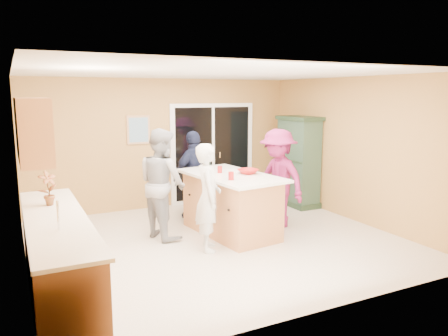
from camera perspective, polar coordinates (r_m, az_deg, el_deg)
name	(u,v)px	position (r m, az deg, el deg)	size (l,w,h in m)	color
floor	(218,242)	(6.96, -0.75, -9.59)	(5.50, 5.50, 0.00)	silver
ceiling	(218,73)	(6.58, -0.80, 12.31)	(5.50, 5.00, 0.10)	white
wall_back	(165,144)	(8.95, -7.69, 3.18)	(5.50, 0.10, 2.60)	tan
wall_front	(324,193)	(4.56, 12.89, -3.19)	(5.50, 0.10, 2.60)	tan
wall_left	(20,175)	(6.02, -25.13, -0.78)	(0.10, 5.00, 2.60)	tan
wall_right	(356,150)	(8.21, 16.84, 2.27)	(0.10, 5.00, 2.60)	tan
left_cabinet_run	(59,263)	(5.23, -20.80, -11.50)	(0.65, 3.05, 1.24)	#C07B4A
upper_cabinets	(32,129)	(5.76, -23.75, 4.66)	(0.35, 1.60, 0.75)	#C07B4A
sliding_door	(213,153)	(9.34, -1.47, 1.99)	(1.90, 0.07, 2.10)	white
framed_picture	(138,130)	(8.74, -11.12, 4.91)	(0.46, 0.04, 0.56)	tan
kitchen_island	(231,206)	(7.24, 0.88, -4.96)	(1.26, 2.02, 1.00)	#C07B4A
green_hutch	(298,162)	(9.14, 9.70, 0.73)	(0.53, 1.01, 1.85)	#213622
woman_white	(208,197)	(6.43, -2.08, -3.84)	(0.58, 0.38, 1.59)	silver
woman_grey	(162,183)	(7.05, -8.07, -1.99)	(0.86, 0.67, 1.77)	#98989A
woman_navy	(195,175)	(8.09, -3.86, -0.90)	(0.96, 0.40, 1.63)	#171A34
woman_magenta	(278,179)	(7.56, 7.06, -1.41)	(1.10, 0.63, 1.71)	#841C5A
serving_bowl	(248,171)	(7.17, 3.14, -0.44)	(0.32, 0.32, 0.08)	#A61412
tulip_vase	(48,188)	(5.76, -21.97, -2.46)	(0.23, 0.15, 0.43)	red
tumbler_near	(220,169)	(7.23, -0.56, -0.19)	(0.08, 0.08, 0.11)	#A61412
tumbler_far	(231,176)	(6.64, 0.93, -1.04)	(0.09, 0.09, 0.13)	#A61412
wine_bottle	(208,164)	(7.44, -2.08, 0.54)	(0.07, 0.07, 0.30)	black
white_plate	(233,170)	(7.45, 1.19, -0.29)	(0.23, 0.23, 0.02)	white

